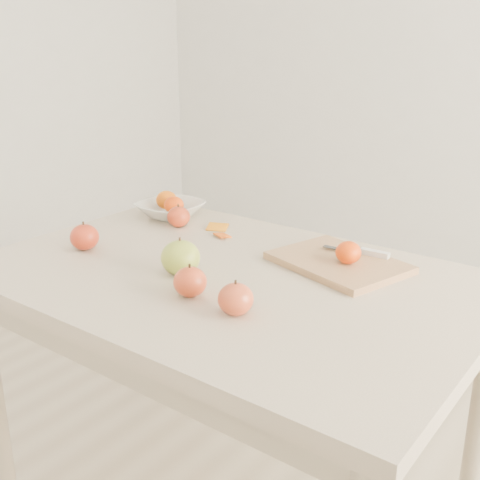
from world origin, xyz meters
The scene contains 14 objects.
table centered at (0.00, 0.00, 0.65)m, with size 1.20×0.80×0.75m.
cutting_board centered at (0.19, 0.20, 0.76)m, with size 0.31×0.23×0.02m, color #A98254.
board_tangerine centered at (0.22, 0.19, 0.80)m, with size 0.06×0.06×0.05m, color #CD3D07.
fruit_bowl centered at (-0.43, 0.26, 0.77)m, with size 0.19×0.19×0.05m, color white.
bowl_tangerine_near centered at (-0.46, 0.27, 0.80)m, with size 0.07×0.07×0.06m, color #D85807.
bowl_tangerine_far centered at (-0.40, 0.25, 0.80)m, with size 0.06×0.06×0.05m, color #E23C07.
orange_peel_a centered at (-0.24, 0.25, 0.75)m, with size 0.06×0.04×0.00m, color orange.
orange_peel_b centered at (-0.18, 0.21, 0.75)m, with size 0.04×0.04×0.00m, color #E0560F.
paring_knife centered at (0.24, 0.27, 0.78)m, with size 0.17×0.05×0.01m.
apple_green centered at (-0.08, -0.07, 0.79)m, with size 0.09×0.09×0.08m, color olive.
apple_red_a centered at (-0.34, 0.20, 0.78)m, with size 0.07×0.07×0.06m, color #910607.
apple_red_d centered at (-0.41, -0.09, 0.78)m, with size 0.08×0.08×0.07m, color maroon.
apple_red_c centered at (0.02, -0.15, 0.78)m, with size 0.07×0.07×0.07m, color maroon.
apple_red_e centered at (0.15, -0.17, 0.78)m, with size 0.07×0.07×0.07m, color #A71E29.
Camera 1 is at (0.83, -1.05, 1.29)m, focal length 45.00 mm.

